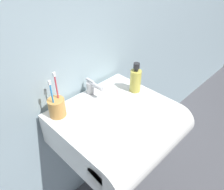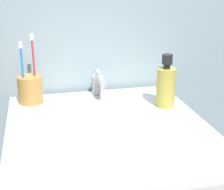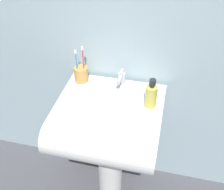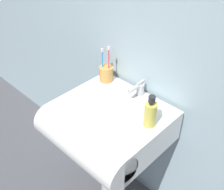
% 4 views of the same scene
% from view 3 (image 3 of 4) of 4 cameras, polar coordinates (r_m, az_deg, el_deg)
% --- Properties ---
extents(ground_plane, '(6.00, 6.00, 0.00)m').
position_cam_3_polar(ground_plane, '(2.07, -0.32, -18.69)').
color(ground_plane, '#4C4C51').
rests_on(ground_plane, ground).
extents(wall_back, '(5.00, 0.05, 2.40)m').
position_cam_3_polar(wall_back, '(1.46, 2.04, 16.88)').
color(wall_back, '#9EB7C1').
rests_on(wall_back, ground).
extents(sink_pedestal, '(0.15, 0.15, 0.63)m').
position_cam_3_polar(sink_pedestal, '(1.81, -0.35, -13.43)').
color(sink_pedestal, white).
rests_on(sink_pedestal, ground).
extents(sink_basin, '(0.55, 0.52, 0.18)m').
position_cam_3_polar(sink_basin, '(1.47, -1.00, -5.81)').
color(sink_basin, white).
rests_on(sink_basin, sink_pedestal).
extents(faucet, '(0.04, 0.12, 0.08)m').
position_cam_3_polar(faucet, '(1.55, 1.84, 3.45)').
color(faucet, '#B7B7BC').
rests_on(faucet, sink_basin).
extents(toothbrush_cup, '(0.08, 0.08, 0.22)m').
position_cam_3_polar(toothbrush_cup, '(1.59, -6.31, 4.32)').
color(toothbrush_cup, '#D19347').
rests_on(toothbrush_cup, sink_basin).
extents(soap_bottle, '(0.06, 0.06, 0.16)m').
position_cam_3_polar(soap_bottle, '(1.41, 7.95, -0.10)').
color(soap_bottle, gold).
rests_on(soap_bottle, sink_basin).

